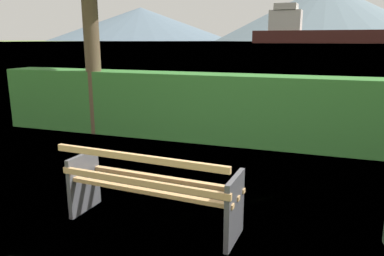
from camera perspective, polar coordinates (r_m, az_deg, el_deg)
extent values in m
plane|color=olive|center=(4.14, -5.78, -14.36)|extent=(1400.00, 1400.00, 0.00)
plane|color=slate|center=(311.67, 19.28, 12.31)|extent=(620.00, 620.00, 0.00)
cube|color=tan|center=(3.80, -7.34, -9.55)|extent=(1.86, 0.18, 0.04)
cube|color=tan|center=(3.95, -5.94, -8.57)|extent=(1.86, 0.18, 0.04)
cube|color=tan|center=(4.11, -4.65, -7.66)|extent=(1.86, 0.18, 0.04)
cube|color=tan|center=(3.69, -7.97, -8.23)|extent=(1.86, 0.16, 0.06)
cube|color=tan|center=(3.57, -8.49, -4.52)|extent=(1.86, 0.16, 0.06)
cube|color=#4C4C51|center=(4.45, -16.23, -8.05)|extent=(0.08, 0.51, 0.68)
cube|color=#4C4C51|center=(3.67, 6.52, -12.31)|extent=(0.08, 0.51, 0.68)
cube|color=#387A33|center=(7.09, 5.96, 2.95)|extent=(9.94, 0.70, 1.29)
cylinder|color=brown|center=(7.94, -15.08, 11.95)|extent=(0.31, 0.31, 3.57)
cube|color=#471E19|center=(219.47, 22.11, 12.84)|extent=(95.73, 16.65, 6.86)
cube|color=silver|center=(221.90, 14.15, 15.70)|extent=(17.63, 11.90, 10.97)
cube|color=beige|center=(222.35, 14.26, 17.55)|extent=(12.55, 12.91, 3.43)
cone|color=slate|center=(683.86, -7.84, 15.49)|extent=(320.09, 320.09, 56.66)
cone|color=slate|center=(608.68, 19.75, 16.32)|extent=(327.65, 327.65, 81.94)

